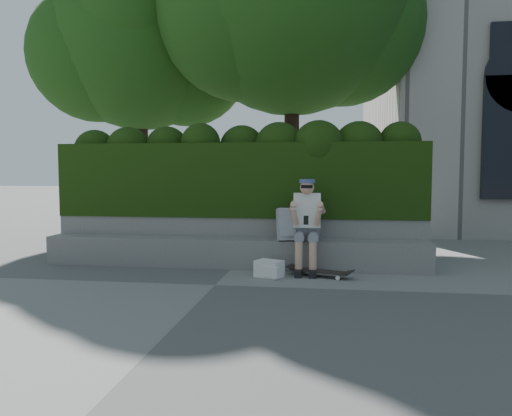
% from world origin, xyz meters
% --- Properties ---
extents(ground, '(80.00, 80.00, 0.00)m').
position_xyz_m(ground, '(0.00, 0.00, 0.00)').
color(ground, slate).
rests_on(ground, ground).
extents(bench_ledge, '(6.00, 0.45, 0.45)m').
position_xyz_m(bench_ledge, '(0.00, 1.25, 0.23)').
color(bench_ledge, gray).
rests_on(bench_ledge, ground).
extents(planter_wall, '(6.00, 0.50, 0.75)m').
position_xyz_m(planter_wall, '(0.00, 1.73, 0.38)').
color(planter_wall, gray).
rests_on(planter_wall, ground).
extents(hedge, '(6.00, 1.00, 1.20)m').
position_xyz_m(hedge, '(0.00, 1.95, 1.35)').
color(hedge, black).
rests_on(hedge, planter_wall).
extents(tree_right, '(4.30, 4.30, 6.81)m').
position_xyz_m(tree_right, '(-3.11, 5.53, 4.65)').
color(tree_right, black).
rests_on(tree_right, ground).
extents(person, '(0.40, 0.76, 1.38)m').
position_xyz_m(person, '(1.15, 1.07, 0.75)').
color(person, slate).
rests_on(person, ground).
extents(skateboard, '(0.88, 0.49, 0.09)m').
position_xyz_m(skateboard, '(1.36, 0.73, 0.07)').
color(skateboard, black).
rests_on(skateboard, ground).
extents(backpack_plaid, '(0.37, 0.27, 0.49)m').
position_xyz_m(backpack_plaid, '(0.87, 1.15, 0.69)').
color(backpack_plaid, silver).
rests_on(backpack_plaid, bench_ledge).
extents(backpack_ground, '(0.44, 0.39, 0.24)m').
position_xyz_m(backpack_ground, '(0.65, 0.61, 0.12)').
color(backpack_ground, white).
rests_on(backpack_ground, ground).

